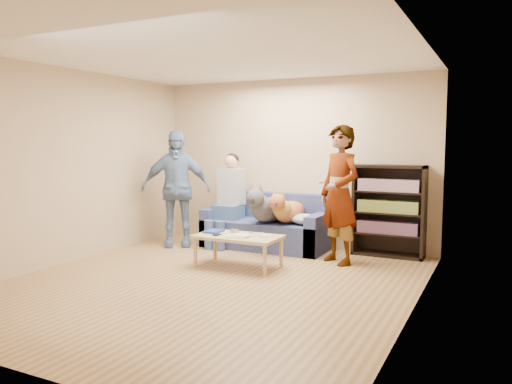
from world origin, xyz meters
The scene contains 27 objects.
ground centered at (0.00, 0.00, 0.00)m, with size 5.00×5.00×0.00m, color olive.
ceiling centered at (0.00, 0.00, 2.60)m, with size 5.00×5.00×0.00m, color white.
wall_back centered at (0.00, 2.50, 1.30)m, with size 4.50×4.50×0.00m, color tan.
wall_front centered at (0.00, -2.50, 1.30)m, with size 4.50×4.50×0.00m, color tan.
wall_left centered at (-2.25, 0.00, 1.30)m, with size 5.00×5.00×0.00m, color tan.
wall_right centered at (2.25, 0.00, 1.30)m, with size 5.00×5.00×0.00m, color tan.
blanket centered at (0.42, 1.96, 0.50)m, with size 0.44×0.37×0.15m, color #A6A6AA.
person_standing_right centered at (1.05, 1.59, 0.93)m, with size 0.67×0.44×1.85m, color gray.
person_standing_left centered at (-1.57, 1.56, 0.90)m, with size 1.06×0.44×1.80m, color #7B9CC5.
held_controller centered at (0.85, 1.39, 1.10)m, with size 0.04×0.13×0.03m, color silver.
notebook_blue centered at (-0.46, 0.85, 0.43)m, with size 0.20×0.26×0.03m, color navy.
papers centered at (-0.01, 0.70, 0.43)m, with size 0.26×0.20×0.01m, color silver.
magazine centered at (0.02, 0.72, 0.44)m, with size 0.22×0.17×0.01m, color beige.
camera_silver centered at (-0.18, 0.92, 0.45)m, with size 0.11×0.06×0.05m, color #B7B8BC.
controller_a centered at (0.22, 0.90, 0.43)m, with size 0.04×0.13×0.03m, color white.
controller_b centered at (0.30, 0.82, 0.43)m, with size 0.09×0.06×0.03m, color white.
headphone_cup_a centered at (0.14, 0.78, 0.43)m, with size 0.07×0.07×0.02m, color white.
headphone_cup_b centered at (0.14, 0.86, 0.43)m, with size 0.07×0.07×0.02m, color silver.
pen_orange centered at (-0.08, 0.64, 0.42)m, with size 0.01×0.01×0.14m, color orange.
pen_black centered at (0.06, 0.98, 0.42)m, with size 0.01×0.01×0.14m, color black.
wallet centered at (-0.31, 0.68, 0.43)m, with size 0.07×0.12×0.01m, color black.
sofa centered at (-0.25, 2.10, 0.28)m, with size 1.90×0.85×0.82m.
person_seated centered at (-0.87, 1.97, 0.77)m, with size 0.40×0.73×1.47m.
dog_gray centered at (-0.15, 1.88, 0.64)m, with size 0.42×1.26×0.61m.
dog_tan centered at (0.14, 1.96, 0.61)m, with size 0.37×1.14×0.53m.
coffee_table centered at (-0.06, 0.80, 0.37)m, with size 1.10×0.60×0.42m.
bookshelf centered at (1.55, 2.33, 0.68)m, with size 1.00×0.34×1.30m.
Camera 1 is at (2.98, -4.80, 1.63)m, focal length 35.00 mm.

